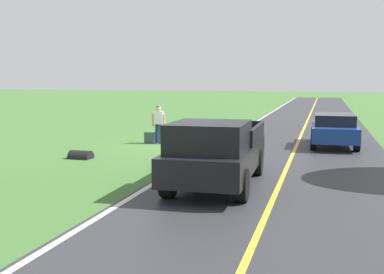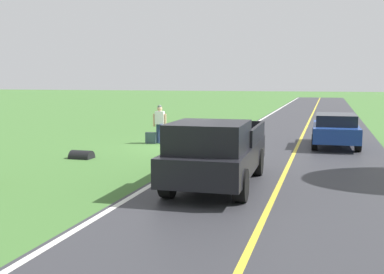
{
  "view_description": "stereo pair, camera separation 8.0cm",
  "coord_description": "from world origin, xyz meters",
  "px_view_note": "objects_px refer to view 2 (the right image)",
  "views": [
    {
      "loc": [
        -5.79,
        19.53,
        2.87
      ],
      "look_at": [
        -2.24,
        6.84,
        1.27
      ],
      "focal_mm": 44.39,
      "sensor_mm": 36.0,
      "label": 1
    },
    {
      "loc": [
        -5.87,
        19.51,
        2.87
      ],
      "look_at": [
        -2.24,
        6.84,
        1.27
      ],
      "focal_mm": 44.39,
      "sensor_mm": 36.0,
      "label": 2
    }
  ],
  "objects_px": {
    "suitcase_carried": "(151,138)",
    "sedan_near_oncoming": "(335,129)",
    "pickup_truck_passing": "(216,151)",
    "hitchhiker_walking": "(160,122)"
  },
  "relations": [
    {
      "from": "pickup_truck_passing",
      "to": "sedan_near_oncoming",
      "type": "xyz_separation_m",
      "value": [
        -3.19,
        -9.03,
        -0.21
      ]
    },
    {
      "from": "hitchhiker_walking",
      "to": "suitcase_carried",
      "type": "xyz_separation_m",
      "value": [
        0.41,
        0.11,
        -0.73
      ]
    },
    {
      "from": "hitchhiker_walking",
      "to": "sedan_near_oncoming",
      "type": "relative_size",
      "value": 0.39
    },
    {
      "from": "hitchhiker_walking",
      "to": "pickup_truck_passing",
      "type": "relative_size",
      "value": 0.32
    },
    {
      "from": "hitchhiker_walking",
      "to": "sedan_near_oncoming",
      "type": "xyz_separation_m",
      "value": [
        -7.6,
        -1.18,
        -0.23
      ]
    },
    {
      "from": "suitcase_carried",
      "to": "pickup_truck_passing",
      "type": "relative_size",
      "value": 0.09
    },
    {
      "from": "suitcase_carried",
      "to": "pickup_truck_passing",
      "type": "xyz_separation_m",
      "value": [
        -4.82,
        7.74,
        0.71
      ]
    },
    {
      "from": "pickup_truck_passing",
      "to": "sedan_near_oncoming",
      "type": "height_order",
      "value": "pickup_truck_passing"
    },
    {
      "from": "suitcase_carried",
      "to": "sedan_near_oncoming",
      "type": "height_order",
      "value": "sedan_near_oncoming"
    },
    {
      "from": "suitcase_carried",
      "to": "sedan_near_oncoming",
      "type": "relative_size",
      "value": 0.11
    }
  ]
}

